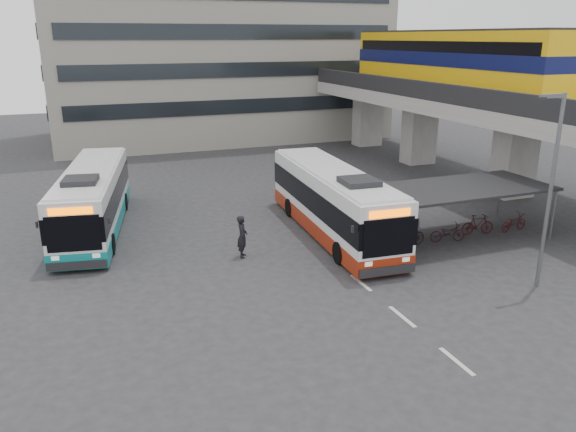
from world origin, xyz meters
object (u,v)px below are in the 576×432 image
object	(u,v)px
pedestrian	(242,236)
lamp_post	(550,181)
bus_main	(333,202)
bus_teal	(93,200)

from	to	relation	value
pedestrian	lamp_post	size ratio (longest dim) A/B	0.26
pedestrian	lamp_post	xyz separation A→B (m)	(9.65, -7.06, 3.26)
pedestrian	lamp_post	world-z (taller)	lamp_post
bus_main	pedestrian	world-z (taller)	bus_main
bus_main	bus_teal	distance (m)	11.82
lamp_post	bus_teal	bearing A→B (deg)	137.35
bus_main	bus_teal	size ratio (longest dim) A/B	1.02
bus_teal	pedestrian	size ratio (longest dim) A/B	6.12
bus_teal	lamp_post	xyz separation A→B (m)	(15.46, -13.22, 2.65)
lamp_post	bus_main	bearing A→B (deg)	116.71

